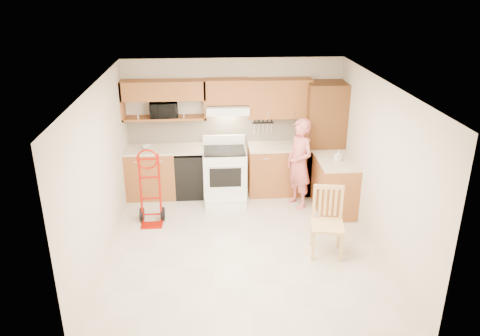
{
  "coord_description": "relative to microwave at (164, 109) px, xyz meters",
  "views": [
    {
      "loc": [
        -0.46,
        -6.21,
        3.84
      ],
      "look_at": [
        0.0,
        0.5,
        1.1
      ],
      "focal_mm": 35.28,
      "sensor_mm": 36.0,
      "label": 1
    }
  ],
  "objects": [
    {
      "name": "bowl",
      "position": [
        -0.32,
        -0.14,
        -0.66
      ],
      "size": [
        0.25,
        0.25,
        0.05
      ],
      "primitive_type": "imported",
      "rotation": [
        0.0,
        0.0,
        0.42
      ],
      "color": "white",
      "rests_on": "countertop_left"
    },
    {
      "name": "wall_right",
      "position": [
        3.28,
        -2.08,
        -0.38
      ],
      "size": [
        0.02,
        4.5,
        2.5
      ],
      "primitive_type": "cube",
      "color": "beige",
      "rests_on": "ground"
    },
    {
      "name": "upper_cab_left",
      "position": [
        0.02,
        0.0,
        0.35
      ],
      "size": [
        1.5,
        0.33,
        0.34
      ],
      "primitive_type": "cube",
      "color": "#9F5326",
      "rests_on": "wall_back"
    },
    {
      "name": "pantry_tall",
      "position": [
        2.92,
        -0.14,
        -0.58
      ],
      "size": [
        0.7,
        0.6,
        2.1
      ],
      "primitive_type": "cube",
      "color": "#4F2F12",
      "rests_on": "ground"
    },
    {
      "name": "upper_cab_right",
      "position": [
        2.1,
        0.0,
        0.17
      ],
      "size": [
        1.14,
        0.33,
        0.7
      ],
      "primitive_type": "cube",
      "color": "#9F5326",
      "rests_on": "wall_back"
    },
    {
      "name": "countertop_left",
      "position": [
        0.02,
        -0.13,
        -0.71
      ],
      "size": [
        1.5,
        0.63,
        0.04
      ],
      "primitive_type": "cube",
      "color": "beige",
      "rests_on": "lower_cab_left"
    },
    {
      "name": "hand_truck",
      "position": [
        -0.18,
        -1.24,
        -1.03
      ],
      "size": [
        0.47,
        0.44,
        1.19
      ],
      "primitive_type": null,
      "rotation": [
        0.0,
        0.0,
        0.02
      ],
      "color": "#9D0F04",
      "rests_on": "ground"
    },
    {
      "name": "upper_shelf_mw",
      "position": [
        0.02,
        0.0,
        -0.16
      ],
      "size": [
        1.5,
        0.33,
        0.04
      ],
      "primitive_type": "cube",
      "color": "#9F5326",
      "rests_on": "wall_back"
    },
    {
      "name": "range",
      "position": [
        1.07,
        -0.42,
        -1.06
      ],
      "size": [
        0.77,
        1.01,
        1.14
      ],
      "primitive_type": null,
      "color": "white",
      "rests_on": "ground"
    },
    {
      "name": "wall_back",
      "position": [
        1.27,
        0.17,
        -0.38
      ],
      "size": [
        4.0,
        0.02,
        2.5
      ],
      "primitive_type": "cube",
      "color": "beige",
      "rests_on": "ground"
    },
    {
      "name": "floor",
      "position": [
        1.27,
        -2.08,
        -1.64
      ],
      "size": [
        4.0,
        4.5,
        0.02
      ],
      "primitive_type": "cube",
      "color": "beige",
      "rests_on": "ground"
    },
    {
      "name": "countertop_return",
      "position": [
        2.97,
        -0.94,
        -0.71
      ],
      "size": [
        0.63,
        1.0,
        0.04
      ],
      "primitive_type": "cube",
      "color": "beige",
      "rests_on": "cab_return_right"
    },
    {
      "name": "upper_cab_center",
      "position": [
        1.15,
        0.0,
        0.31
      ],
      "size": [
        0.76,
        0.33,
        0.44
      ],
      "primitive_type": "cube",
      "color": "#9F5326",
      "rests_on": "wall_back"
    },
    {
      "name": "wall_left",
      "position": [
        -0.74,
        -2.08,
        -0.38
      ],
      "size": [
        0.02,
        4.5,
        2.5
      ],
      "primitive_type": "cube",
      "color": "beige",
      "rests_on": "ground"
    },
    {
      "name": "knife_strip",
      "position": [
        1.82,
        0.12,
        -0.39
      ],
      "size": [
        0.4,
        0.05,
        0.29
      ],
      "primitive_type": null,
      "color": "black",
      "rests_on": "backsplash"
    },
    {
      "name": "cab_return_right",
      "position": [
        2.97,
        -0.94,
        -1.18
      ],
      "size": [
        0.6,
        1.0,
        0.9
      ],
      "primitive_type": "cube",
      "color": "#9F5326",
      "rests_on": "ground"
    },
    {
      "name": "microwave",
      "position": [
        0.0,
        0.0,
        0.0
      ],
      "size": [
        0.53,
        0.39,
        0.27
      ],
      "primitive_type": "imported",
      "rotation": [
        0.0,
        0.0,
        0.11
      ],
      "color": "black",
      "rests_on": "upper_shelf_mw"
    },
    {
      "name": "lower_cab_right",
      "position": [
        2.1,
        -0.14,
        -1.18
      ],
      "size": [
        1.14,
        0.6,
        0.9
      ],
      "primitive_type": "cube",
      "color": "#9F5326",
      "rests_on": "ground"
    },
    {
      "name": "lower_cab_left",
      "position": [
        -0.28,
        -0.14,
        -1.18
      ],
      "size": [
        0.9,
        0.6,
        0.9
      ],
      "primitive_type": "cube",
      "color": "#9F5326",
      "rests_on": "ground"
    },
    {
      "name": "wall_front",
      "position": [
        1.27,
        -4.34,
        -0.38
      ],
      "size": [
        4.0,
        0.02,
        2.5
      ],
      "primitive_type": "cube",
      "color": "beige",
      "rests_on": "ground"
    },
    {
      "name": "backsplash",
      "position": [
        1.27,
        0.15,
        -0.43
      ],
      "size": [
        3.92,
        0.03,
        0.55
      ],
      "primitive_type": "cube",
      "color": "beige",
      "rests_on": "wall_back"
    },
    {
      "name": "range_hood",
      "position": [
        1.15,
        -0.06,
        0.0
      ],
      "size": [
        0.76,
        0.46,
        0.14
      ],
      "primitive_type": "cube",
      "color": "white",
      "rests_on": "wall_back"
    },
    {
      "name": "dining_chair",
      "position": [
        2.49,
        -2.36,
        -1.11
      ],
      "size": [
        0.54,
        0.57,
        1.03
      ],
      "primitive_type": null,
      "rotation": [
        0.0,
        0.0,
        -0.17
      ],
      "color": "#E1B178",
      "rests_on": "ground"
    },
    {
      "name": "countertop_right",
      "position": [
        2.1,
        -0.13,
        -0.71
      ],
      "size": [
        1.14,
        0.63,
        0.04
      ],
      "primitive_type": "cube",
      "color": "beige",
      "rests_on": "lower_cab_right"
    },
    {
      "name": "dishwasher",
      "position": [
        0.47,
        -0.14,
        -1.2
      ],
      "size": [
        0.6,
        0.6,
        0.85
      ],
      "primitive_type": "cube",
      "color": "black",
      "rests_on": "ground"
    },
    {
      "name": "person",
      "position": [
        2.37,
        -0.74,
        -0.82
      ],
      "size": [
        0.6,
        0.7,
        1.61
      ],
      "primitive_type": "imported",
      "rotation": [
        0.0,
        0.0,
        -1.14
      ],
      "color": "#CE625F",
      "rests_on": "ground"
    },
    {
      "name": "ceiling",
      "position": [
        1.27,
        -2.08,
        0.88
      ],
      "size": [
        4.0,
        4.5,
        0.02
      ],
      "primitive_type": "cube",
      "color": "white",
      "rests_on": "ground"
    },
    {
      "name": "soap_bottle",
      "position": [
        2.97,
        -0.99,
        -0.59
      ],
      "size": [
        0.11,
        0.11,
        0.2
      ],
      "primitive_type": "imported",
      "rotation": [
        0.0,
        0.0,
        0.32
      ],
      "color": "white",
      "rests_on": "countertop_return"
    }
  ]
}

